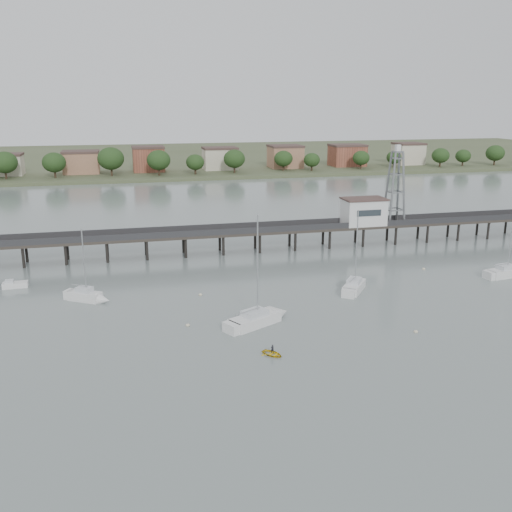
{
  "coord_description": "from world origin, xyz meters",
  "views": [
    {
      "loc": [
        -21.42,
        -42.46,
        27.74
      ],
      "look_at": [
        -1.13,
        42.0,
        4.0
      ],
      "focal_mm": 40.0,
      "sensor_mm": 36.0,
      "label": 1
    }
  ],
  "objects_px": {
    "sailboat_c": "(356,285)",
    "white_tender": "(15,285)",
    "yellow_dinghy": "(272,355)",
    "pier": "(240,232)",
    "sailboat_f": "(264,317)",
    "sailboat_d": "(511,272)",
    "lattice_tower": "(395,188)",
    "sailboat_b": "(90,297)"
  },
  "relations": [
    {
      "from": "sailboat_b",
      "to": "sailboat_f",
      "type": "height_order",
      "value": "sailboat_f"
    },
    {
      "from": "sailboat_c",
      "to": "sailboat_d",
      "type": "height_order",
      "value": "sailboat_d"
    },
    {
      "from": "yellow_dinghy",
      "to": "sailboat_c",
      "type": "bearing_deg",
      "value": 9.92
    },
    {
      "from": "sailboat_c",
      "to": "sailboat_b",
      "type": "xyz_separation_m",
      "value": [
        -39.13,
        3.73,
        0.01
      ]
    },
    {
      "from": "sailboat_b",
      "to": "white_tender",
      "type": "xyz_separation_m",
      "value": [
        -11.55,
        9.1,
        -0.21
      ]
    },
    {
      "from": "pier",
      "to": "white_tender",
      "type": "relative_size",
      "value": 40.13
    },
    {
      "from": "sailboat_c",
      "to": "sailboat_b",
      "type": "height_order",
      "value": "sailboat_c"
    },
    {
      "from": "sailboat_f",
      "to": "white_tender",
      "type": "bearing_deg",
      "value": 117.55
    },
    {
      "from": "white_tender",
      "to": "sailboat_b",
      "type": "bearing_deg",
      "value": -40.45
    },
    {
      "from": "sailboat_d",
      "to": "sailboat_b",
      "type": "relative_size",
      "value": 1.21
    },
    {
      "from": "sailboat_c",
      "to": "white_tender",
      "type": "relative_size",
      "value": 3.43
    },
    {
      "from": "lattice_tower",
      "to": "sailboat_d",
      "type": "relative_size",
      "value": 1.17
    },
    {
      "from": "yellow_dinghy",
      "to": "pier",
      "type": "bearing_deg",
      "value": 45.87
    },
    {
      "from": "sailboat_d",
      "to": "yellow_dinghy",
      "type": "bearing_deg",
      "value": -165.16
    },
    {
      "from": "sailboat_f",
      "to": "white_tender",
      "type": "relative_size",
      "value": 4.07
    },
    {
      "from": "pier",
      "to": "sailboat_b",
      "type": "relative_size",
      "value": 13.62
    },
    {
      "from": "sailboat_c",
      "to": "yellow_dinghy",
      "type": "relative_size",
      "value": 4.9
    },
    {
      "from": "sailboat_f",
      "to": "yellow_dinghy",
      "type": "bearing_deg",
      "value": -127.48
    },
    {
      "from": "sailboat_d",
      "to": "sailboat_f",
      "type": "distance_m",
      "value": 45.44
    },
    {
      "from": "pier",
      "to": "sailboat_d",
      "type": "xyz_separation_m",
      "value": [
        40.0,
        -25.5,
        -3.15
      ]
    },
    {
      "from": "sailboat_b",
      "to": "yellow_dinghy",
      "type": "height_order",
      "value": "sailboat_b"
    },
    {
      "from": "sailboat_f",
      "to": "sailboat_c",
      "type": "bearing_deg",
      "value": 1.23
    },
    {
      "from": "sailboat_d",
      "to": "white_tender",
      "type": "distance_m",
      "value": 79.05
    },
    {
      "from": "sailboat_b",
      "to": "sailboat_f",
      "type": "bearing_deg",
      "value": 2.07
    },
    {
      "from": "sailboat_d",
      "to": "white_tender",
      "type": "xyz_separation_m",
      "value": [
        -78.06,
        12.48,
        -0.2
      ]
    },
    {
      "from": "sailboat_c",
      "to": "sailboat_f",
      "type": "xyz_separation_m",
      "value": [
        -16.93,
        -9.74,
        -0.01
      ]
    },
    {
      "from": "sailboat_c",
      "to": "white_tender",
      "type": "height_order",
      "value": "sailboat_c"
    },
    {
      "from": "lattice_tower",
      "to": "yellow_dinghy",
      "type": "xyz_separation_m",
      "value": [
        -37.34,
        -45.48,
        -11.1
      ]
    },
    {
      "from": "white_tender",
      "to": "yellow_dinghy",
      "type": "xyz_separation_m",
      "value": [
        32.23,
        -32.45,
        -0.44
      ]
    },
    {
      "from": "sailboat_b",
      "to": "yellow_dinghy",
      "type": "xyz_separation_m",
      "value": [
        20.67,
        -23.35,
        -0.65
      ]
    },
    {
      "from": "sailboat_d",
      "to": "sailboat_f",
      "type": "relative_size",
      "value": 0.87
    },
    {
      "from": "sailboat_f",
      "to": "pier",
      "type": "bearing_deg",
      "value": 54.42
    },
    {
      "from": "sailboat_c",
      "to": "lattice_tower",
      "type": "bearing_deg",
      "value": 0.88
    },
    {
      "from": "lattice_tower",
      "to": "sailboat_b",
      "type": "bearing_deg",
      "value": -159.13
    },
    {
      "from": "sailboat_f",
      "to": "white_tender",
      "type": "height_order",
      "value": "sailboat_f"
    },
    {
      "from": "sailboat_b",
      "to": "sailboat_f",
      "type": "relative_size",
      "value": 0.72
    },
    {
      "from": "sailboat_c",
      "to": "sailboat_b",
      "type": "relative_size",
      "value": 1.16
    },
    {
      "from": "pier",
      "to": "sailboat_c",
      "type": "bearing_deg",
      "value": -63.97
    },
    {
      "from": "sailboat_c",
      "to": "sailboat_d",
      "type": "relative_size",
      "value": 0.96
    },
    {
      "from": "lattice_tower",
      "to": "yellow_dinghy",
      "type": "height_order",
      "value": "lattice_tower"
    },
    {
      "from": "lattice_tower",
      "to": "sailboat_f",
      "type": "height_order",
      "value": "lattice_tower"
    },
    {
      "from": "sailboat_f",
      "to": "sailboat_d",
      "type": "bearing_deg",
      "value": -15.85
    }
  ]
}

